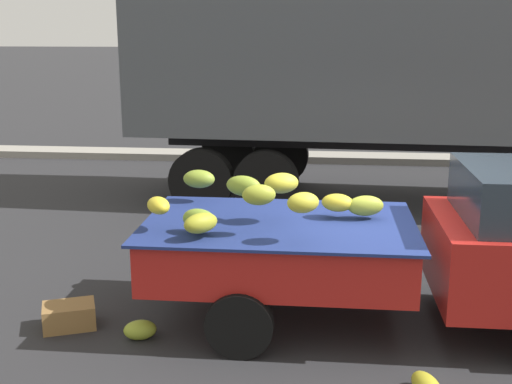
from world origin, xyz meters
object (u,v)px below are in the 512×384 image
semi_trailer (485,57)px  fallen_banana_bunch_near_tailgate (140,330)px  pickup_truck (471,247)px  produce_crate (69,316)px

semi_trailer → fallen_banana_bunch_near_tailgate: bearing=-125.7°
pickup_truck → fallen_banana_bunch_near_tailgate: pickup_truck is taller
pickup_truck → produce_crate: 4.14m
produce_crate → pickup_truck: bearing=5.5°
pickup_truck → semi_trailer: semi_trailer is taller
pickup_truck → fallen_banana_bunch_near_tailgate: size_ratio=14.93×
pickup_truck → produce_crate: size_ratio=9.36×
semi_trailer → produce_crate: 7.93m
produce_crate → semi_trailer: bearing=46.2°
produce_crate → fallen_banana_bunch_near_tailgate: bearing=-13.1°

